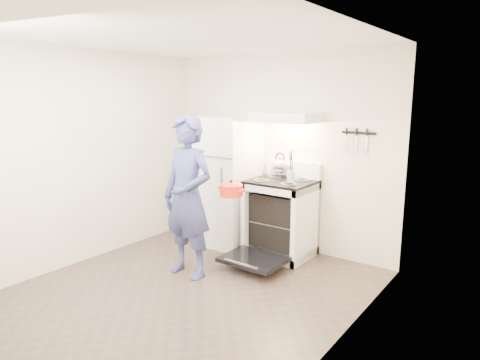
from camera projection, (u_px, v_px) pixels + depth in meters
name	position (u px, v px, depth m)	size (l,w,h in m)	color
floor	(186.00, 292.00, 4.35)	(3.60, 3.60, 0.00)	#493B33
back_wall	(279.00, 152.00, 5.53)	(3.20, 0.02, 2.50)	beige
refrigerator	(228.00, 181.00, 5.67)	(0.70, 0.70, 1.70)	white
stove_body	(281.00, 219.00, 5.30)	(0.76, 0.65, 0.92)	white
cooktop	(281.00, 182.00, 5.21)	(0.76, 0.65, 0.03)	black
backsplash	(293.00, 169.00, 5.41)	(0.76, 0.07, 0.20)	white
oven_door	(254.00, 259.00, 4.89)	(0.70, 0.54, 0.04)	black
oven_rack	(281.00, 221.00, 5.30)	(0.60, 0.52, 0.01)	slate
range_hood	(286.00, 117.00, 5.11)	(0.76, 0.50, 0.12)	white
knife_strip	(359.00, 133.00, 4.86)	(0.40, 0.02, 0.03)	black
pizza_stone	(282.00, 220.00, 5.30)	(0.35, 0.35, 0.02)	#977954
tea_kettle	(280.00, 165.00, 5.44)	(0.25, 0.21, 0.31)	silver
utensil_jar	(291.00, 176.00, 4.96)	(0.09, 0.09, 0.13)	silver
person	(188.00, 197.00, 4.63)	(0.64, 0.42, 1.77)	navy
dutch_oven	(231.00, 191.00, 4.63)	(0.32, 0.25, 0.22)	red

